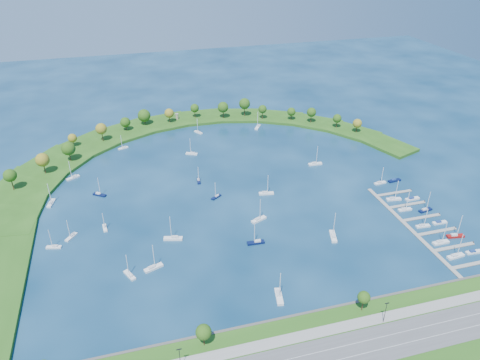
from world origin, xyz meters
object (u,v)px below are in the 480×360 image
object	(u,v)px
harbor_tower	(177,116)
docked_boat_11	(394,180)
moored_boat_3	(315,163)
moored_boat_12	(279,296)
docked_boat_4	(423,225)
moored_boat_2	(198,132)
moored_boat_17	(54,246)
moored_boat_20	(173,238)
docked_boat_10	(380,182)
moored_boat_1	(266,193)
docked_boat_6	(405,209)
moored_boat_0	(259,219)
moored_boat_14	(199,180)
moored_boat_4	(258,127)
moored_boat_5	(99,194)
docked_boat_2	(441,242)
moored_boat_7	(216,196)
docked_boat_5	(440,222)
moored_boat_15	(256,242)
moored_boat_19	(130,275)
moored_boat_6	(333,236)
moored_boat_16	(153,267)
docked_boat_7	(425,210)
moored_boat_10	(192,153)
docked_boat_0	(456,256)
docked_boat_9	(412,199)
moored_boat_13	(105,227)
moored_boat_8	(51,203)
docked_boat_8	(394,199)
moored_boat_18	(73,177)
dock_system	(421,226)
docked_boat_3	(455,235)
docked_boat_1	(473,252)

from	to	relation	value
harbor_tower	docked_boat_11	distance (m)	174.54
moored_boat_3	moored_boat_12	bearing A→B (deg)	-119.19
moored_boat_12	docked_boat_4	distance (m)	94.19
moored_boat_2	moored_boat_17	world-z (taller)	moored_boat_2
moored_boat_20	docked_boat_10	world-z (taller)	moored_boat_20
moored_boat_1	docked_boat_6	world-z (taller)	moored_boat_1
moored_boat_2	moored_boat_20	world-z (taller)	moored_boat_20
docked_boat_6	moored_boat_0	bearing A→B (deg)	172.32
moored_boat_12	moored_boat_20	distance (m)	64.29
moored_boat_3	moored_boat_14	xyz separation A→B (m)	(-78.04, -1.47, -0.08)
moored_boat_1	moored_boat_4	bearing A→B (deg)	85.53
moored_boat_5	docked_boat_2	size ratio (longest dim) A/B	0.93
moored_boat_7	docked_boat_5	distance (m)	121.98
moored_boat_5	moored_boat_15	distance (m)	100.68
moored_boat_19	docked_boat_10	size ratio (longest dim) A/B	1.04
moored_boat_6	moored_boat_16	bearing A→B (deg)	106.67
docked_boat_5	moored_boat_15	bearing A→B (deg)	176.94
moored_boat_7	moored_boat_14	bearing A→B (deg)	-108.02
moored_boat_2	moored_boat_3	xyz separation A→B (m)	(64.04, -71.71, 0.06)
docked_boat_7	moored_boat_3	bearing A→B (deg)	108.30
moored_boat_10	docked_boat_0	size ratio (longest dim) A/B	0.91
moored_boat_0	moored_boat_19	size ratio (longest dim) A/B	1.13
moored_boat_4	moored_boat_10	world-z (taller)	moored_boat_4
moored_boat_7	moored_boat_2	bearing A→B (deg)	-129.08
moored_boat_7	docked_boat_9	bearing A→B (deg)	128.96
moored_boat_0	moored_boat_14	distance (m)	54.92
harbor_tower	moored_boat_20	distance (m)	156.58
moored_boat_6	moored_boat_17	xyz separation A→B (m)	(-135.10, 28.87, -0.11)
moored_boat_13	moored_boat_20	size ratio (longest dim) A/B	0.72
moored_boat_4	moored_boat_8	distance (m)	163.00
docked_boat_8	moored_boat_19	bearing A→B (deg)	-161.46
moored_boat_15	moored_boat_18	xyz separation A→B (m)	(-90.01, 93.17, -0.02)
moored_boat_12	moored_boat_20	size ratio (longest dim) A/B	1.03
moored_boat_17	docked_boat_8	distance (m)	184.32
moored_boat_2	moored_boat_6	size ratio (longest dim) A/B	0.79
moored_boat_15	docked_boat_7	world-z (taller)	moored_boat_15
moored_boat_0	moored_boat_13	distance (m)	80.55
dock_system	docked_boat_4	bearing A→B (deg)	-70.70
moored_boat_18	moored_boat_13	bearing A→B (deg)	74.46
moored_boat_15	docked_boat_3	world-z (taller)	docked_boat_3
moored_boat_17	docked_boat_0	bearing A→B (deg)	176.00
moored_boat_7	moored_boat_17	bearing A→B (deg)	-18.82
moored_boat_16	docked_boat_10	bearing A→B (deg)	-4.05
moored_boat_16	docked_boat_1	distance (m)	152.46
moored_boat_0	moored_boat_20	bearing A→B (deg)	162.56
moored_boat_0	docked_boat_3	world-z (taller)	moored_boat_0
docked_boat_7	dock_system	bearing A→B (deg)	-141.79
moored_boat_10	moored_boat_13	world-z (taller)	moored_boat_10
moored_boat_5	moored_boat_18	distance (m)	29.73
docked_boat_5	moored_boat_12	bearing A→B (deg)	-161.58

